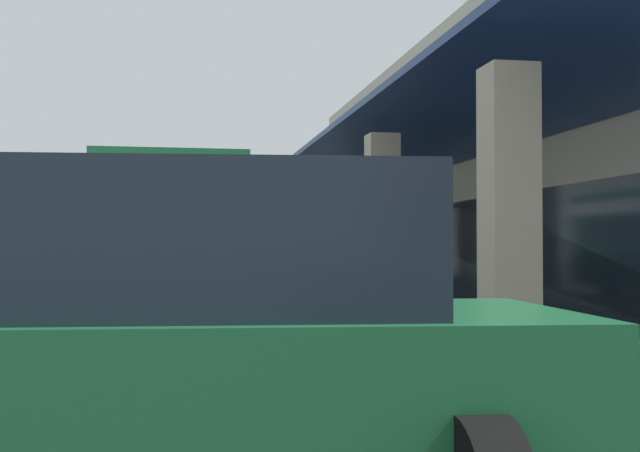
% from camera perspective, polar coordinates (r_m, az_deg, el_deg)
% --- Properties ---
extents(ground, '(120.00, 120.00, 0.00)m').
position_cam_1_polar(ground, '(20.18, 9.58, -5.74)').
color(ground, '#38383A').
extents(curb_strip, '(34.95, 0.50, 0.12)m').
position_cam_1_polar(curb_strip, '(20.72, -0.50, -5.48)').
color(curb_strip, '#9E998E').
rests_on(curb_strip, ground).
extents(transit_bus, '(11.25, 2.97, 3.34)m').
position_cam_1_polar(transit_bus, '(18.77, -10.47, -0.41)').
color(transit_bus, '#196638').
rests_on(transit_bus, ground).
extents(parked_suv_green, '(2.95, 4.94, 1.97)m').
position_cam_1_polar(parked_suv_green, '(4.79, -12.20, -7.64)').
color(parked_suv_green, '#195933').
rests_on(parked_suv_green, ground).
extents(potted_palm, '(1.63, 2.03, 2.95)m').
position_cam_1_polar(potted_palm, '(24.93, 0.47, -3.20)').
color(potted_palm, gray).
rests_on(potted_palm, ground).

